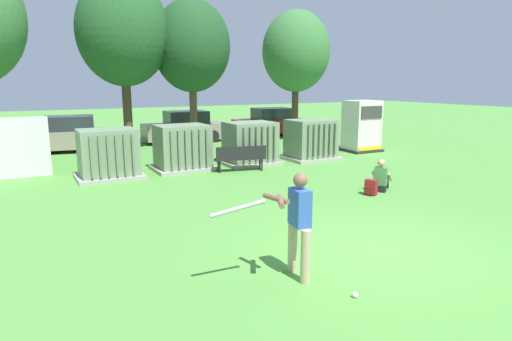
{
  "coord_description": "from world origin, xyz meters",
  "views": [
    {
      "loc": [
        -5.79,
        -5.77,
        3.15
      ],
      "look_at": [
        -0.8,
        3.5,
        1.0
      ],
      "focal_mm": 30.76,
      "sensor_mm": 36.0,
      "label": 1
    }
  ],
  "objects_px": {
    "generator_enclosure": "(362,126)",
    "parked_car_rightmost": "(270,123)",
    "parked_car_left_of_center": "(67,135)",
    "parked_car_right_of_center": "(184,128)",
    "transformer_west": "(108,154)",
    "seated_spectator": "(381,178)",
    "backpack": "(371,188)",
    "transformer_mid_west": "(183,148)",
    "transformer_east": "(311,140)",
    "batter": "(296,220)",
    "transformer_mid_east": "(250,144)",
    "sports_ball": "(355,295)",
    "park_bench": "(241,157)"
  },
  "relations": [
    {
      "from": "sports_ball",
      "to": "backpack",
      "type": "relative_size",
      "value": 0.2
    },
    {
      "from": "transformer_mid_west",
      "to": "transformer_mid_east",
      "type": "height_order",
      "value": "same"
    },
    {
      "from": "transformer_mid_west",
      "to": "sports_ball",
      "type": "bearing_deg",
      "value": -95.11
    },
    {
      "from": "transformer_mid_east",
      "to": "batter",
      "type": "distance_m",
      "value": 10.08
    },
    {
      "from": "transformer_east",
      "to": "parked_car_right_of_center",
      "type": "xyz_separation_m",
      "value": [
        -2.79,
        7.51,
        -0.04
      ]
    },
    {
      "from": "parked_car_left_of_center",
      "to": "parked_car_right_of_center",
      "type": "xyz_separation_m",
      "value": [
        5.78,
        0.64,
        0.0
      ]
    },
    {
      "from": "batter",
      "to": "seated_spectator",
      "type": "relative_size",
      "value": 1.81
    },
    {
      "from": "park_bench",
      "to": "batter",
      "type": "height_order",
      "value": "batter"
    },
    {
      "from": "transformer_mid_east",
      "to": "parked_car_rightmost",
      "type": "bearing_deg",
      "value": 54.95
    },
    {
      "from": "transformer_east",
      "to": "generator_enclosure",
      "type": "bearing_deg",
      "value": 11.67
    },
    {
      "from": "generator_enclosure",
      "to": "seated_spectator",
      "type": "xyz_separation_m",
      "value": [
        -4.56,
        -6.03,
        -0.76
      ]
    },
    {
      "from": "generator_enclosure",
      "to": "seated_spectator",
      "type": "distance_m",
      "value": 7.6
    },
    {
      "from": "generator_enclosure",
      "to": "park_bench",
      "type": "xyz_separation_m",
      "value": [
        -6.92,
        -1.57,
        -0.6
      ]
    },
    {
      "from": "transformer_west",
      "to": "generator_enclosure",
      "type": "height_order",
      "value": "generator_enclosure"
    },
    {
      "from": "transformer_mid_east",
      "to": "parked_car_right_of_center",
      "type": "height_order",
      "value": "same"
    },
    {
      "from": "seated_spectator",
      "to": "backpack",
      "type": "relative_size",
      "value": 2.19
    },
    {
      "from": "transformer_west",
      "to": "transformer_mid_west",
      "type": "distance_m",
      "value": 2.61
    },
    {
      "from": "batter",
      "to": "sports_ball",
      "type": "bearing_deg",
      "value": -68.56
    },
    {
      "from": "transformer_mid_west",
      "to": "backpack",
      "type": "distance_m",
      "value": 6.93
    },
    {
      "from": "transformer_mid_west",
      "to": "generator_enclosure",
      "type": "xyz_separation_m",
      "value": [
        8.62,
        0.28,
        0.35
      ]
    },
    {
      "from": "generator_enclosure",
      "to": "transformer_mid_west",
      "type": "bearing_deg",
      "value": -178.15
    },
    {
      "from": "transformer_mid_east",
      "to": "sports_ball",
      "type": "height_order",
      "value": "transformer_mid_east"
    },
    {
      "from": "transformer_west",
      "to": "transformer_mid_west",
      "type": "height_order",
      "value": "same"
    },
    {
      "from": "seated_spectator",
      "to": "parked_car_right_of_center",
      "type": "height_order",
      "value": "parked_car_right_of_center"
    },
    {
      "from": "sports_ball",
      "to": "parked_car_right_of_center",
      "type": "xyz_separation_m",
      "value": [
        3.48,
        17.52,
        0.71
      ]
    },
    {
      "from": "parked_car_right_of_center",
      "to": "parked_car_rightmost",
      "type": "bearing_deg",
      "value": 1.72
    },
    {
      "from": "generator_enclosure",
      "to": "parked_car_rightmost",
      "type": "bearing_deg",
      "value": 96.05
    },
    {
      "from": "transformer_west",
      "to": "parked_car_right_of_center",
      "type": "relative_size",
      "value": 0.49
    },
    {
      "from": "transformer_east",
      "to": "batter",
      "type": "bearing_deg",
      "value": -126.52
    },
    {
      "from": "transformer_mid_east",
      "to": "seated_spectator",
      "type": "height_order",
      "value": "transformer_mid_east"
    },
    {
      "from": "parked_car_left_of_center",
      "to": "parked_car_right_of_center",
      "type": "height_order",
      "value": "same"
    },
    {
      "from": "transformer_east",
      "to": "parked_car_left_of_center",
      "type": "height_order",
      "value": "same"
    },
    {
      "from": "sports_ball",
      "to": "parked_car_right_of_center",
      "type": "relative_size",
      "value": 0.02
    },
    {
      "from": "transformer_east",
      "to": "backpack",
      "type": "relative_size",
      "value": 4.77
    },
    {
      "from": "transformer_mid_west",
      "to": "park_bench",
      "type": "bearing_deg",
      "value": -37.33
    },
    {
      "from": "transformer_east",
      "to": "parked_car_rightmost",
      "type": "bearing_deg",
      "value": 71.71
    },
    {
      "from": "transformer_mid_west",
      "to": "park_bench",
      "type": "height_order",
      "value": "transformer_mid_west"
    },
    {
      "from": "seated_spectator",
      "to": "parked_car_rightmost",
      "type": "relative_size",
      "value": 0.22
    },
    {
      "from": "seated_spectator",
      "to": "parked_car_right_of_center",
      "type": "bearing_deg",
      "value": 96.69
    },
    {
      "from": "backpack",
      "to": "parked_car_left_of_center",
      "type": "relative_size",
      "value": 0.1
    },
    {
      "from": "parked_car_right_of_center",
      "to": "batter",
      "type": "bearing_deg",
      "value": -103.21
    },
    {
      "from": "parked_car_left_of_center",
      "to": "park_bench",
      "type": "bearing_deg",
      "value": -57.59
    },
    {
      "from": "sports_ball",
      "to": "parked_car_rightmost",
      "type": "xyz_separation_m",
      "value": [
        8.81,
        17.68,
        0.71
      ]
    },
    {
      "from": "transformer_west",
      "to": "transformer_east",
      "type": "relative_size",
      "value": 1.0
    },
    {
      "from": "generator_enclosure",
      "to": "parked_car_rightmost",
      "type": "xyz_separation_m",
      "value": [
        -0.74,
        6.99,
        -0.38
      ]
    },
    {
      "from": "transformer_mid_west",
      "to": "parked_car_left_of_center",
      "type": "bearing_deg",
      "value": 116.55
    },
    {
      "from": "transformer_west",
      "to": "parked_car_right_of_center",
      "type": "xyz_separation_m",
      "value": [
        5.16,
        7.29,
        -0.04
      ]
    },
    {
      "from": "park_bench",
      "to": "parked_car_right_of_center",
      "type": "relative_size",
      "value": 0.43
    },
    {
      "from": "backpack",
      "to": "parked_car_left_of_center",
      "type": "distance_m",
      "value": 14.14
    },
    {
      "from": "transformer_west",
      "to": "transformer_mid_east",
      "type": "xyz_separation_m",
      "value": [
        5.28,
        0.02,
        0.0
      ]
    }
  ]
}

